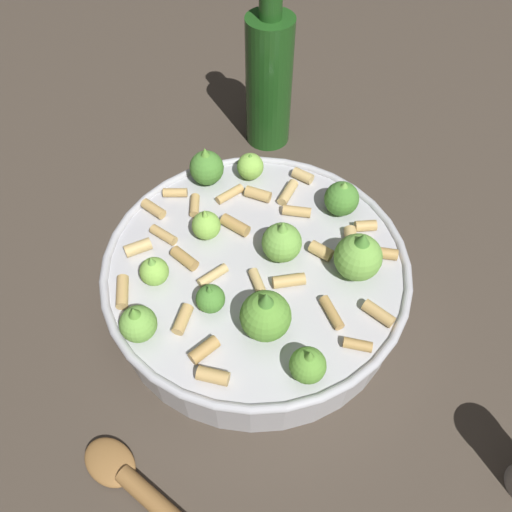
# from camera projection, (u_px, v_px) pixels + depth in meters

# --- Properties ---
(ground_plane) EXTENTS (2.40, 2.40, 0.00)m
(ground_plane) POSITION_uv_depth(u_px,v_px,m) (256.00, 294.00, 0.54)
(ground_plane) COLOR #42382D
(cooking_pan) EXTENTS (0.31, 0.31, 0.12)m
(cooking_pan) POSITION_uv_depth(u_px,v_px,m) (257.00, 274.00, 0.51)
(cooking_pan) COLOR #B7B7BC
(cooking_pan) RESTS_ON ground
(olive_oil_bottle) EXTENTS (0.06, 0.06, 0.22)m
(olive_oil_bottle) POSITION_uv_depth(u_px,v_px,m) (269.00, 79.00, 0.63)
(olive_oil_bottle) COLOR #1E4C19
(olive_oil_bottle) RESTS_ON ground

